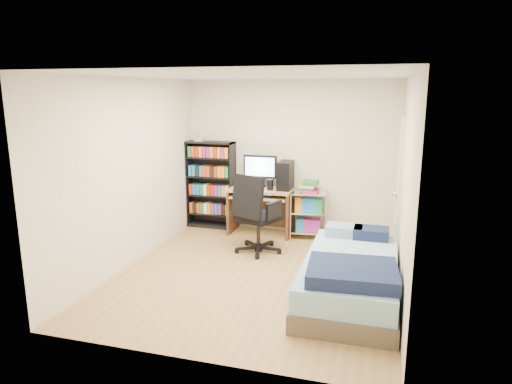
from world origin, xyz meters
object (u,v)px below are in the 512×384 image
(computer_desk, at_px, (268,192))
(office_chair, at_px, (256,228))
(bed, at_px, (351,276))
(media_shelf, at_px, (211,184))

(computer_desk, bearing_deg, office_chair, -86.12)
(office_chair, bearing_deg, bed, -15.16)
(computer_desk, bearing_deg, bed, -54.15)
(media_shelf, relative_size, office_chair, 1.32)
(media_shelf, bearing_deg, computer_desk, -5.04)
(bed, bearing_deg, media_shelf, 139.47)
(media_shelf, xyz_separation_m, bed, (2.55, -2.18, -0.50))
(computer_desk, height_order, bed, computer_desk)
(media_shelf, relative_size, computer_desk, 1.20)
(computer_desk, distance_m, office_chair, 1.00)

